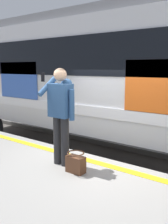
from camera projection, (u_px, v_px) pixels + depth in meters
ground_plane at (100, 198)px, 5.03m from camera, size 24.55×24.55×0.00m
safety_line at (91, 161)px, 4.65m from camera, size 16.02×0.16×0.01m
track_rail_near at (134, 170)px, 6.16m from camera, size 21.26×0.08×0.16m
track_rail_far at (157, 155)px, 7.28m from camera, size 21.26×0.08×0.16m
train_carriage at (109, 72)px, 7.03m from camera, size 11.98×2.96×3.78m
passenger at (61, 109)px, 4.35m from camera, size 0.57×0.55×1.69m
handbag at (76, 163)px, 4.13m from camera, size 0.31×0.28×0.34m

